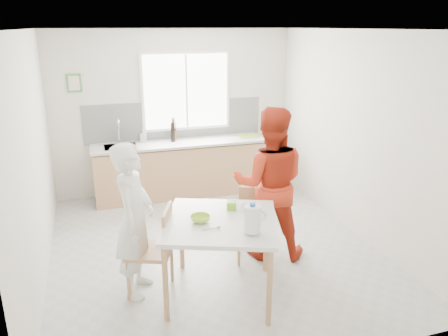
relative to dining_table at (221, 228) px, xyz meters
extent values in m
plane|color=#B7B7B2|center=(0.20, 1.02, -0.77)|extent=(4.50, 4.50, 0.00)
plane|color=silver|center=(0.20, 3.27, 0.58)|extent=(4.00, 0.00, 4.00)
plane|color=silver|center=(0.20, -1.23, 0.58)|extent=(4.00, 0.00, 4.00)
plane|color=silver|center=(-1.80, 1.02, 0.58)|extent=(0.00, 4.50, 4.50)
plane|color=silver|center=(2.20, 1.02, 0.58)|extent=(0.00, 4.50, 4.50)
plane|color=white|center=(0.20, 1.02, 1.93)|extent=(4.50, 4.50, 0.00)
cube|color=white|center=(0.40, 3.26, 0.93)|extent=(1.50, 0.03, 1.30)
cube|color=white|center=(0.40, 3.24, 0.93)|extent=(1.40, 0.02, 1.20)
cube|color=white|center=(0.40, 3.23, 0.93)|extent=(0.03, 0.03, 1.20)
cube|color=white|center=(0.20, 3.26, 0.45)|extent=(3.00, 0.02, 0.65)
cube|color=#4A9242|center=(-1.35, 3.26, 1.13)|extent=(0.22, 0.02, 0.28)
cube|color=beige|center=(-1.35, 3.25, 1.13)|extent=(0.16, 0.01, 0.22)
cube|color=tan|center=(0.20, 2.97, -0.34)|extent=(2.80, 0.60, 0.86)
cube|color=#3F3326|center=(0.20, 2.97, -0.72)|extent=(2.80, 0.54, 0.10)
cube|color=silver|center=(0.20, 2.97, 0.13)|extent=(2.84, 0.64, 0.04)
cube|color=#A5A5AA|center=(-0.75, 2.97, 0.13)|extent=(0.50, 0.40, 0.03)
cylinder|color=silver|center=(-0.75, 3.13, 0.33)|extent=(0.02, 0.02, 0.36)
torus|color=silver|center=(-0.75, 3.06, 0.51)|extent=(0.02, 0.18, 0.18)
cube|color=white|center=(0.00, 0.00, 0.07)|extent=(1.44, 1.44, 0.04)
cylinder|color=tan|center=(-0.63, -0.28, -0.37)|extent=(0.06, 0.06, 0.79)
cylinder|color=tan|center=(-0.28, 0.63, -0.37)|extent=(0.06, 0.06, 0.79)
cylinder|color=tan|center=(0.28, -0.63, -0.37)|extent=(0.06, 0.06, 0.79)
cylinder|color=tan|center=(0.63, 0.28, -0.37)|extent=(0.06, 0.06, 0.79)
cube|color=tan|center=(-0.70, 0.27, -0.29)|extent=(0.58, 0.58, 0.04)
cube|color=tan|center=(-0.51, 0.20, -0.03)|extent=(0.18, 0.41, 0.47)
cylinder|color=tan|center=(-0.81, 0.52, -0.54)|extent=(0.04, 0.04, 0.46)
cylinder|color=tan|center=(-0.95, 0.16, -0.54)|extent=(0.04, 0.04, 0.46)
cylinder|color=tan|center=(-0.45, 0.38, -0.54)|extent=(0.04, 0.04, 0.46)
cylinder|color=tan|center=(-0.59, 0.02, -0.54)|extent=(0.04, 0.04, 0.46)
cube|color=tan|center=(0.59, 0.58, -0.34)|extent=(0.52, 0.52, 0.04)
cube|color=tan|center=(0.66, 0.75, -0.11)|extent=(0.37, 0.16, 0.42)
cylinder|color=tan|center=(0.37, 0.48, -0.56)|extent=(0.03, 0.03, 0.41)
cylinder|color=tan|center=(0.69, 0.35, -0.56)|extent=(0.03, 0.03, 0.41)
cylinder|color=tan|center=(0.49, 0.80, -0.56)|extent=(0.03, 0.03, 0.41)
cylinder|color=tan|center=(0.82, 0.68, -0.56)|extent=(0.03, 0.03, 0.41)
imported|color=white|center=(-0.83, 0.32, 0.06)|extent=(0.59, 0.71, 1.66)
imported|color=red|center=(0.81, 0.65, 0.16)|extent=(1.10, 0.98, 1.87)
imported|color=#A3D831|center=(-0.20, 0.02, 0.12)|extent=(0.26, 0.26, 0.06)
imported|color=silver|center=(0.37, 0.13, 0.11)|extent=(0.27, 0.27, 0.05)
cylinder|color=white|center=(0.20, -0.38, 0.24)|extent=(0.16, 0.16, 0.26)
cylinder|color=blue|center=(0.20, -0.38, 0.38)|extent=(0.05, 0.05, 0.03)
torus|color=white|center=(0.28, -0.38, 0.26)|extent=(0.12, 0.07, 0.12)
cube|color=#76BD2B|center=(0.19, 0.23, 0.13)|extent=(0.13, 0.13, 0.09)
cylinder|color=#A5A5AA|center=(-0.15, -0.18, 0.10)|extent=(0.16, 0.01, 0.01)
cube|color=#85C32D|center=(1.40, 2.98, 0.16)|extent=(0.35, 0.25, 0.01)
cylinder|color=black|center=(0.10, 3.02, 0.31)|extent=(0.07, 0.07, 0.32)
cylinder|color=black|center=(0.15, 3.15, 0.30)|extent=(0.07, 0.07, 0.30)
cylinder|color=#946120|center=(0.15, 3.12, 0.23)|extent=(0.06, 0.06, 0.16)
imported|color=#999999|center=(-0.36, 3.16, 0.25)|extent=(0.12, 0.12, 0.21)
camera|label=1|loc=(-1.17, -3.87, 1.97)|focal=35.00mm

